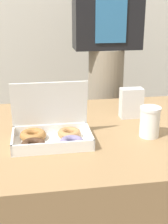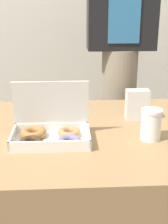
# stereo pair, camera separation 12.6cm
# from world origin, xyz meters

# --- Properties ---
(table) EXTENTS (1.14, 0.89, 0.72)m
(table) POSITION_xyz_m (0.00, 0.00, 0.36)
(table) COLOR #99754C
(table) RESTS_ON ground_plane
(donut_box) EXTENTS (0.31, 0.21, 0.23)m
(donut_box) POSITION_xyz_m (-0.24, -0.10, 0.76)
(donut_box) COLOR white
(donut_box) RESTS_ON table
(coffee_cup) EXTENTS (0.09, 0.09, 0.13)m
(coffee_cup) POSITION_xyz_m (0.17, -0.10, 0.79)
(coffee_cup) COLOR white
(coffee_cup) RESTS_ON table
(napkin_holder) EXTENTS (0.11, 0.06, 0.15)m
(napkin_holder) POSITION_xyz_m (0.16, 0.13, 0.80)
(napkin_holder) COLOR silver
(napkin_holder) RESTS_ON table
(person_customer) EXTENTS (0.42, 0.23, 1.79)m
(person_customer) POSITION_xyz_m (0.17, 0.71, 0.97)
(person_customer) COLOR gray
(person_customer) RESTS_ON ground_plane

